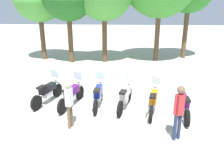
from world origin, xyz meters
TOP-DOWN VIEW (x-y plane):
  - ground_plane at (0.00, 0.00)m, footprint 80.00×80.00m
  - motorcycle_0 at (-2.79, 0.42)m, footprint 0.84×2.13m
  - motorcycle_1 at (-1.67, 0.17)m, footprint 0.81×2.14m
  - motorcycle_2 at (-0.56, 0.22)m, footprint 0.62×2.19m
  - motorcycle_3 at (0.57, 0.09)m, footprint 0.78×2.15m
  - motorcycle_4 at (1.69, -0.25)m, footprint 0.74×2.17m
  - motorcycle_5 at (2.80, -0.50)m, footprint 0.62×2.19m
  - person_0 at (2.23, -2.15)m, footprint 0.39×0.32m
  - person_1 at (-1.32, -1.62)m, footprint 0.28×0.41m

SIDE VIEW (x-z plane):
  - ground_plane at x=0.00m, z-range 0.00..0.00m
  - motorcycle_5 at x=2.80m, z-range 0.01..1.00m
  - motorcycle_0 at x=-2.79m, z-range -0.17..1.20m
  - motorcycle_1 at x=-1.67m, z-range -0.17..1.20m
  - motorcycle_2 at x=-0.56m, z-range -0.17..1.20m
  - motorcycle_3 at x=0.57m, z-range -0.17..1.20m
  - motorcycle_4 at x=1.69m, z-range -0.17..1.20m
  - person_1 at x=-1.32m, z-range 0.15..1.87m
  - person_0 at x=2.23m, z-range 0.17..1.99m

